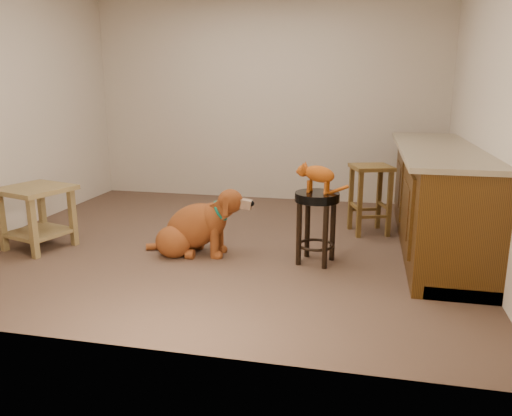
% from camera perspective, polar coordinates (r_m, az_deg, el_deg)
% --- Properties ---
extents(floor, '(4.50, 4.00, 0.01)m').
position_cam_1_polar(floor, '(4.81, -3.64, -3.98)').
color(floor, '#4E382B').
rests_on(floor, ground).
extents(room_shell, '(4.54, 4.04, 2.62)m').
position_cam_1_polar(room_shell, '(4.58, -3.98, 16.41)').
color(room_shell, beige).
rests_on(room_shell, ground).
extents(cabinet_run, '(0.70, 2.56, 0.94)m').
position_cam_1_polar(cabinet_run, '(4.85, 20.01, 0.74)').
color(cabinet_run, '#3E250B').
rests_on(cabinet_run, ground).
extents(padded_stool, '(0.37, 0.37, 0.61)m').
position_cam_1_polar(padded_stool, '(4.19, 6.94, -0.60)').
color(padded_stool, black).
rests_on(padded_stool, ground).
extents(wood_stool, '(0.48, 0.48, 0.70)m').
position_cam_1_polar(wood_stool, '(5.16, 12.87, 1.10)').
color(wood_stool, brown).
rests_on(wood_stool, ground).
extents(side_table, '(0.69, 0.69, 0.58)m').
position_cam_1_polar(side_table, '(4.97, -23.78, -0.01)').
color(side_table, brown).
rests_on(side_table, ground).
extents(golden_retriever, '(1.02, 0.51, 0.64)m').
position_cam_1_polar(golden_retriever, '(4.46, -6.98, -2.25)').
color(golden_retriever, brown).
rests_on(golden_retriever, ground).
extents(tabby_kitten, '(0.45, 0.18, 0.28)m').
position_cam_1_polar(tabby_kitten, '(4.13, 6.94, 3.80)').
color(tabby_kitten, '#A94B10').
rests_on(tabby_kitten, padded_stool).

